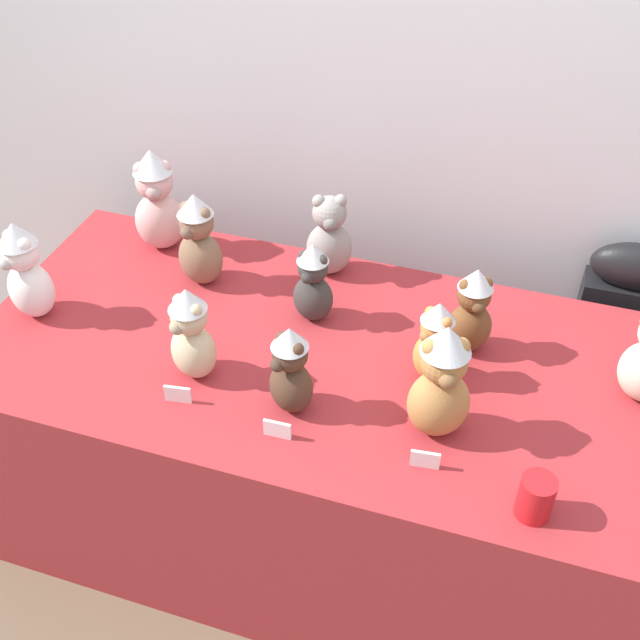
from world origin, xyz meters
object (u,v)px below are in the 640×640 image
(teddy_bear_sand, at_px, (191,334))
(teddy_bear_caramel, at_px, (441,383))
(display_table, at_px, (320,446))
(teddy_bear_ginger, at_px, (435,343))
(teddy_bear_charcoal, at_px, (313,283))
(teddy_bear_chestnut, at_px, (472,311))
(teddy_bear_cocoa, at_px, (290,370))
(instrument_case, at_px, (608,359))
(teddy_bear_snow, at_px, (26,271))
(teddy_bear_ash, at_px, (329,237))
(party_cup_red, at_px, (536,497))
(teddy_bear_mocha, at_px, (198,240))
(teddy_bear_blush, at_px, (157,201))

(teddy_bear_sand, xyz_separation_m, teddy_bear_caramel, (0.65, -0.00, 0.02))
(display_table, height_order, teddy_bear_ginger, teddy_bear_ginger)
(teddy_bear_charcoal, xyz_separation_m, teddy_bear_chestnut, (0.44, 0.01, 0.01))
(teddy_bear_cocoa, distance_m, teddy_bear_ginger, 0.38)
(teddy_bear_cocoa, bearing_deg, teddy_bear_caramel, 35.63)
(instrument_case, relative_size, teddy_bear_sand, 3.24)
(teddy_bear_sand, distance_m, teddy_bear_snow, 0.56)
(teddy_bear_sand, bearing_deg, display_table, 53.97)
(teddy_bear_ash, bearing_deg, instrument_case, -5.99)
(teddy_bear_chestnut, xyz_separation_m, teddy_bear_ginger, (-0.07, -0.14, -0.01))
(teddy_bear_sand, xyz_separation_m, party_cup_red, (0.90, -0.18, -0.08))
(teddy_bear_ash, height_order, teddy_bear_ginger, teddy_bear_ash)
(teddy_bear_caramel, bearing_deg, party_cup_red, -57.49)
(teddy_bear_mocha, height_order, teddy_bear_cocoa, teddy_bear_mocha)
(teddy_bear_blush, height_order, teddy_bear_snow, teddy_bear_blush)
(instrument_case, distance_m, teddy_bear_snow, 1.85)
(display_table, xyz_separation_m, teddy_bear_ginger, (0.31, 0.00, 0.51))
(teddy_bear_mocha, xyz_separation_m, teddy_bear_ginger, (0.75, -0.20, -0.03))
(teddy_bear_charcoal, bearing_deg, instrument_case, 33.76)
(teddy_bear_caramel, xyz_separation_m, teddy_bear_snow, (-1.19, 0.09, -0.01))
(teddy_bear_mocha, bearing_deg, teddy_bear_snow, -131.51)
(teddy_bear_charcoal, distance_m, teddy_bear_cocoa, 0.36)
(teddy_bear_blush, relative_size, teddy_bear_snow, 1.11)
(instrument_case, distance_m, teddy_bear_charcoal, 1.08)
(instrument_case, bearing_deg, teddy_bear_blush, -170.88)
(instrument_case, height_order, teddy_bear_blush, teddy_bear_blush)
(teddy_bear_cocoa, bearing_deg, display_table, 118.01)
(teddy_bear_blush, distance_m, teddy_bear_charcoal, 0.61)
(teddy_bear_charcoal, bearing_deg, teddy_bear_snow, -156.98)
(teddy_bear_blush, height_order, party_cup_red, teddy_bear_blush)
(teddy_bear_snow, xyz_separation_m, teddy_bear_ginger, (1.15, 0.09, -0.03))
(display_table, distance_m, teddy_bear_mocha, 0.73)
(teddy_bear_snow, distance_m, teddy_bear_cocoa, 0.84)
(teddy_bear_ginger, relative_size, party_cup_red, 2.30)
(teddy_bear_sand, xyz_separation_m, teddy_bear_cocoa, (0.28, -0.04, -0.01))
(instrument_case, relative_size, teddy_bear_charcoal, 3.57)
(teddy_bear_ash, relative_size, teddy_bear_mocha, 0.89)
(display_table, height_order, teddy_bear_caramel, teddy_bear_caramel)
(teddy_bear_ash, bearing_deg, teddy_bear_mocha, -174.73)
(teddy_bear_snow, distance_m, teddy_bear_ginger, 1.15)
(party_cup_red, bearing_deg, teddy_bear_blush, 151.22)
(teddy_bear_chestnut, bearing_deg, teddy_bear_charcoal, 153.40)
(teddy_bear_ash, xyz_separation_m, teddy_bear_ginger, (0.40, -0.37, -0.00))
(party_cup_red, bearing_deg, teddy_bear_charcoal, 143.94)
(teddy_bear_charcoal, xyz_separation_m, teddy_bear_cocoa, (0.06, -0.35, 0.00))
(teddy_bear_sand, relative_size, party_cup_red, 2.59)
(teddy_bear_ash, bearing_deg, teddy_bear_snow, -168.47)
(display_table, relative_size, teddy_bear_caramel, 5.78)
(teddy_bear_sand, distance_m, teddy_bear_caramel, 0.65)
(teddy_bear_charcoal, relative_size, teddy_bear_chestnut, 0.96)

